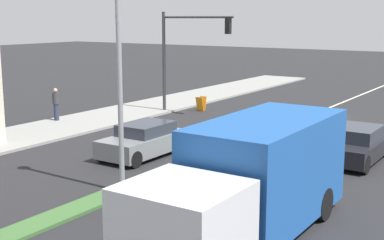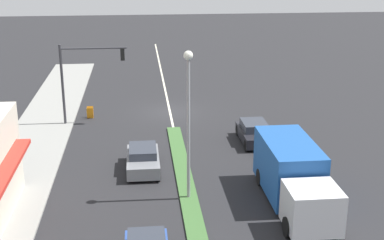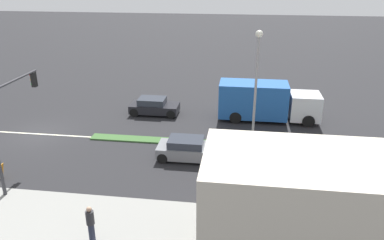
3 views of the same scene
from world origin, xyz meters
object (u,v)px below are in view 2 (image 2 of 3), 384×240
object	(u,v)px
suv_grey	(143,159)
warning_aframe_sign	(90,113)
delivery_truck	(293,175)
traffic_signal_main	(83,70)
sedan_dark	(255,133)
street_lamp	(188,107)
pedestrian	(5,141)

from	to	relation	value
suv_grey	warning_aframe_sign	bearing A→B (deg)	-69.65
delivery_truck	warning_aframe_sign	bearing A→B (deg)	-53.65
traffic_signal_main	sedan_dark	bearing A→B (deg)	156.64
suv_grey	street_lamp	bearing A→B (deg)	119.72
street_lamp	suv_grey	xyz separation A→B (m)	(2.20, -3.85, -4.14)
traffic_signal_main	street_lamp	size ratio (longest dim) A/B	0.76
delivery_truck	sedan_dark	xyz separation A→B (m)	(0.00, -8.63, -0.83)
delivery_truck	sedan_dark	size ratio (longest dim) A/B	1.97
traffic_signal_main	warning_aframe_sign	world-z (taller)	traffic_signal_main
street_lamp	sedan_dark	xyz separation A→B (m)	(-5.00, -7.67, -4.14)
street_lamp	delivery_truck	distance (m)	6.07
street_lamp	warning_aframe_sign	bearing A→B (deg)	-66.91
sedan_dark	suv_grey	xyz separation A→B (m)	(7.20, 3.82, -0.00)
traffic_signal_main	suv_grey	size ratio (longest dim) A/B	1.47
delivery_truck	suv_grey	xyz separation A→B (m)	(7.20, -4.81, -0.83)
street_lamp	pedestrian	xyz separation A→B (m)	(10.32, -6.74, -3.77)
pedestrian	suv_grey	bearing A→B (deg)	160.44
pedestrian	warning_aframe_sign	distance (m)	8.42
traffic_signal_main	suv_grey	distance (m)	10.02
warning_aframe_sign	pedestrian	bearing A→B (deg)	58.47
street_lamp	delivery_truck	bearing A→B (deg)	169.21
suv_grey	delivery_truck	bearing A→B (deg)	146.28
warning_aframe_sign	delivery_truck	world-z (taller)	delivery_truck
delivery_truck	suv_grey	distance (m)	8.70
traffic_signal_main	warning_aframe_sign	size ratio (longest dim) A/B	6.69
warning_aframe_sign	sedan_dark	bearing A→B (deg)	150.33
traffic_signal_main	delivery_truck	xyz separation A→B (m)	(-11.12, 13.43, -2.43)
traffic_signal_main	pedestrian	distance (m)	7.67
street_lamp	delivery_truck	xyz separation A→B (m)	(-5.00, 0.95, -3.31)
delivery_truck	sedan_dark	bearing A→B (deg)	-90.00
traffic_signal_main	pedestrian	size ratio (longest dim) A/B	3.32
street_lamp	warning_aframe_sign	size ratio (longest dim) A/B	8.80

